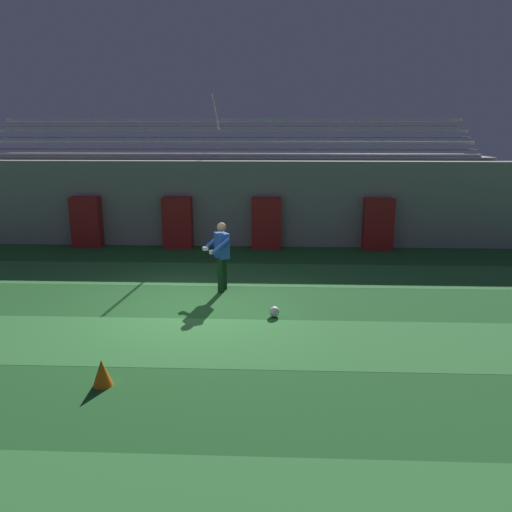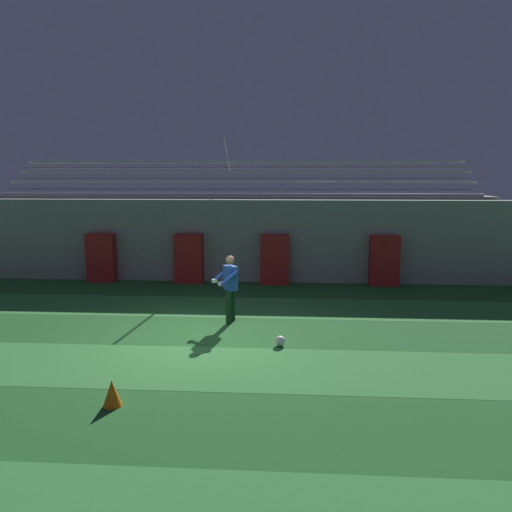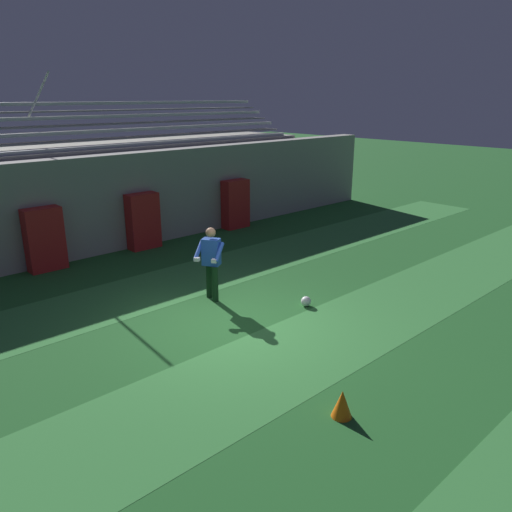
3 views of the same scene
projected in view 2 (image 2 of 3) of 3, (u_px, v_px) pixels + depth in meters
ground_plane at (201, 340)px, 11.03m from camera, size 80.00×80.00×0.00m
turf_stripe_mid at (186, 366)px, 9.48m from camera, size 28.00×2.21×0.01m
turf_stripe_far at (219, 307)px, 13.83m from camera, size 28.00×2.21×0.01m
back_wall at (233, 240)px, 17.22m from camera, size 24.00×0.60×2.80m
padding_pillar_gate_left at (189, 259)px, 16.86m from camera, size 0.95×0.44×1.66m
padding_pillar_gate_right at (275, 260)px, 16.67m from camera, size 0.95×0.44×1.66m
padding_pillar_far_left at (101, 258)px, 17.06m from camera, size 0.95×0.44×1.66m
padding_pillar_far_right at (384, 261)px, 16.43m from camera, size 0.95×0.44×1.66m
bleacher_stand at (239, 231)px, 19.17m from camera, size 18.00×3.35×5.03m
goalkeeper at (230, 284)px, 12.23m from camera, size 0.70×0.73×1.67m
soccer_ball at (280, 341)px, 10.61m from camera, size 0.22×0.22×0.22m
traffic_cone at (112, 393)px, 7.82m from camera, size 0.30×0.30×0.42m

